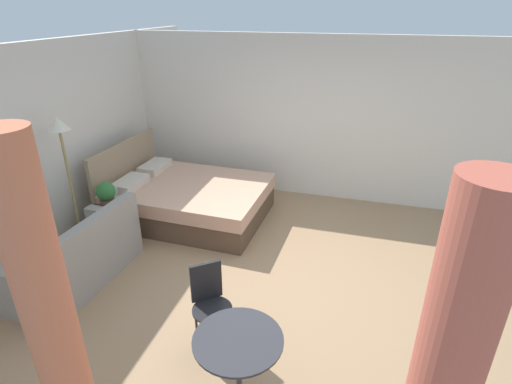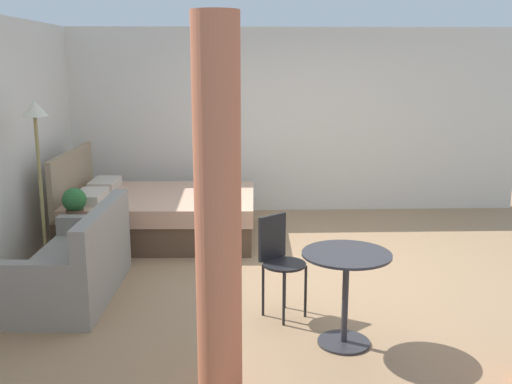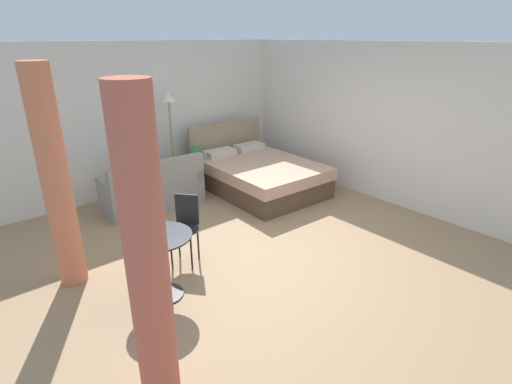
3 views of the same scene
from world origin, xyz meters
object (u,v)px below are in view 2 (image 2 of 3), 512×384
couch (79,266)px  vase (77,207)px  floor_lamp (36,134)px  nightstand (77,238)px  potted_plant (74,203)px  bed (158,214)px  cafe_chair_near_window (279,255)px  balcony_table (346,281)px

couch → vase: 1.31m
couch → floor_lamp: 1.45m
vase → floor_lamp: bearing=159.9°
nightstand → potted_plant: (-0.10, -0.02, 0.43)m
bed → vase: (-0.62, 0.83, 0.26)m
vase → potted_plant: bearing=-171.1°
nightstand → couch: bearing=-165.1°
nightstand → cafe_chair_near_window: bearing=-126.8°
nightstand → bed: bearing=-48.2°
bed → balcony_table: bed is taller
potted_plant → vase: bearing=8.9°
potted_plant → balcony_table: size_ratio=0.49×
vase → floor_lamp: floor_lamp is taller
bed → nightstand: 1.10m
nightstand → floor_lamp: floor_lamp is taller
bed → couch: bed is taller
cafe_chair_near_window → couch: bearing=75.4°
couch → bed: bearing=-15.6°
potted_plant → vase: potted_plant is taller
bed → balcony_table: (-2.93, -1.81, 0.23)m
floor_lamp → cafe_chair_near_window: (-1.17, -2.37, -0.91)m
nightstand → balcony_table: size_ratio=0.67×
couch → floor_lamp: (0.69, 0.52, 1.17)m
balcony_table → cafe_chair_near_window: 0.76m
nightstand → potted_plant: size_ratio=1.37×
floor_lamp → cafe_chair_near_window: 2.80m
couch → floor_lamp: size_ratio=0.91×
nightstand → balcony_table: bearing=-129.9°
bed → floor_lamp: 1.95m
vase → bed: bearing=-53.6°
bed → nightstand: (-0.74, 0.82, -0.07)m
floor_lamp → couch: bearing=-142.9°
nightstand → floor_lamp: 1.32m
potted_plant → floor_lamp: bearing=144.8°
bed → vase: bearing=126.4°
bed → couch: 1.93m
vase → floor_lamp: 1.08m
vase → cafe_chair_near_window: (-1.73, -2.17, -0.02)m
floor_lamp → balcony_table: 3.48m
balcony_table → potted_plant: bearing=51.2°
couch → cafe_chair_near_window: size_ratio=1.84×
potted_plant → cafe_chair_near_window: 2.62m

